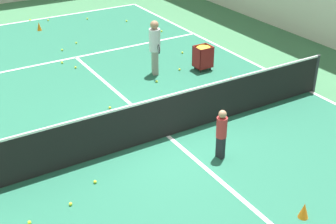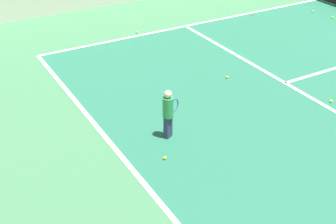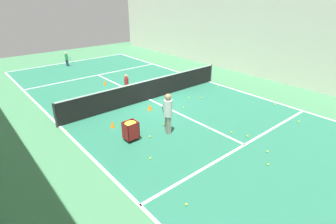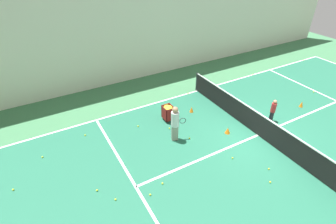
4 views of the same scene
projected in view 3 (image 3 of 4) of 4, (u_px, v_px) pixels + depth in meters
ground_plane at (149, 100)px, 13.96m from camera, size 32.29×32.29×0.00m
court_playing_area at (149, 100)px, 13.96m from camera, size 9.52×21.75×0.00m
line_baseline_near at (71, 62)px, 21.50m from camera, size 9.52×0.10×0.00m
line_sideline_left at (209, 82)px, 16.76m from camera, size 0.10×21.75×0.00m
line_sideline_right at (60, 126)px, 11.16m from camera, size 0.10×21.75×0.00m
line_service_near at (98, 75)px, 18.11m from camera, size 9.52×0.10×0.00m
line_service_far at (245, 145)px, 9.81m from camera, size 9.52×0.10×0.00m
line_centre_service at (149, 100)px, 13.96m from camera, size 0.10×11.96×0.00m
hall_enclosure_left at (247, 15)px, 17.11m from camera, size 0.15×28.59×7.77m
tennis_net at (149, 90)px, 13.72m from camera, size 9.82×0.10×1.10m
player_near_baseline at (67, 58)px, 20.07m from camera, size 0.38×0.52×1.08m
coach_at_net at (168, 111)px, 10.25m from camera, size 0.43×0.70×1.69m
child_midcourt at (127, 83)px, 14.32m from camera, size 0.26×0.26×1.18m
ball_cart at (131, 127)px, 9.91m from camera, size 0.52×0.45×0.79m
training_cone_1 at (105, 82)px, 16.13m from camera, size 0.19×0.19×0.32m
training_cone_3 at (150, 107)px, 12.67m from camera, size 0.24×0.24×0.30m
training_cone_4 at (112, 124)px, 11.02m from camera, size 0.20×0.20×0.29m
tennis_ball_0 at (81, 79)px, 17.17m from camera, size 0.07×0.07×0.07m
tennis_ball_2 at (186, 204)px, 7.00m from camera, size 0.07×0.07×0.07m
tennis_ball_4 at (143, 59)px, 22.18m from camera, size 0.07×0.07×0.07m
tennis_ball_5 at (275, 104)px, 13.27m from camera, size 0.07×0.07×0.07m
tennis_ball_6 at (57, 66)px, 20.24m from camera, size 0.07×0.07×0.07m
tennis_ball_7 at (231, 132)px, 10.62m from camera, size 0.07×0.07×0.07m
tennis_ball_8 at (183, 80)px, 17.07m from camera, size 0.07×0.07×0.07m
tennis_ball_10 at (172, 71)px, 18.96m from camera, size 0.07×0.07×0.07m
tennis_ball_11 at (31, 97)px, 14.20m from camera, size 0.07×0.07×0.07m
tennis_ball_12 at (150, 158)px, 8.95m from camera, size 0.07×0.07×0.07m
tennis_ball_13 at (175, 82)px, 16.51m from camera, size 0.07×0.07×0.07m
tennis_ball_14 at (289, 107)px, 12.94m from camera, size 0.07×0.07×0.07m
tennis_ball_16 at (195, 77)px, 17.65m from camera, size 0.07×0.07×0.07m
tennis_ball_18 at (218, 86)px, 15.86m from camera, size 0.07×0.07×0.07m
tennis_ball_19 at (103, 69)px, 19.42m from camera, size 0.07×0.07×0.07m
tennis_ball_21 at (183, 108)px, 12.90m from camera, size 0.07×0.07×0.07m
tennis_ball_22 at (171, 86)px, 15.82m from camera, size 0.07×0.07×0.07m
tennis_ball_23 at (189, 98)px, 14.13m from camera, size 0.07×0.07×0.07m
tennis_ball_25 at (66, 131)px, 10.71m from camera, size 0.07×0.07×0.07m
tennis_ball_26 at (268, 152)px, 9.33m from camera, size 0.07×0.07×0.07m
tennis_ball_27 at (11, 76)px, 17.71m from camera, size 0.07×0.07×0.07m
tennis_ball_28 at (164, 125)px, 11.21m from camera, size 0.07×0.07×0.07m
tennis_ball_29 at (150, 137)px, 10.30m from camera, size 0.07×0.07×0.07m
tennis_ball_30 at (201, 98)px, 14.10m from camera, size 0.07×0.07×0.07m
tennis_ball_31 at (268, 164)px, 8.63m from camera, size 0.07×0.07×0.07m
tennis_ball_32 at (247, 136)px, 10.33m from camera, size 0.07×0.07×0.07m
tennis_ball_33 at (299, 122)px, 11.49m from camera, size 0.07×0.07×0.07m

